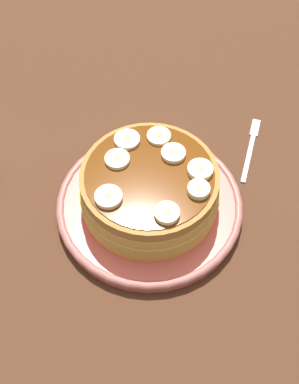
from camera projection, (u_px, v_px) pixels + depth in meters
ground_plane at (150, 214)px, 64.38cm from camera, size 140.00×140.00×3.00cm
plate at (150, 204)px, 62.29cm from camera, size 25.61×25.61×1.93cm
pancake_stack at (151, 189)px, 59.21cm from camera, size 18.94×19.22×6.41cm
banana_slice_0 at (173, 154)px, 58.12cm from camera, size 3.18×3.18×0.86cm
banana_slice_1 at (159, 136)px, 59.93cm from camera, size 3.20×3.20×0.71cm
banana_slice_2 at (167, 213)px, 52.86cm from camera, size 3.07×3.07×0.94cm
banana_slice_3 at (127, 140)px, 59.56cm from camera, size 3.44×3.44×0.73cm
banana_slice_4 at (109, 197)px, 54.19cm from camera, size 3.38×3.38×0.90cm
banana_slice_5 at (199, 190)px, 54.75cm from camera, size 2.77×2.77×1.03cm
banana_slice_6 at (117, 159)px, 57.63cm from camera, size 3.23×3.23×0.77cm
banana_slice_7 at (200, 170)px, 56.53cm from camera, size 3.25×3.25×0.96cm
fork at (251, 145)px, 69.48cm from camera, size 6.69×12.07×0.50cm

